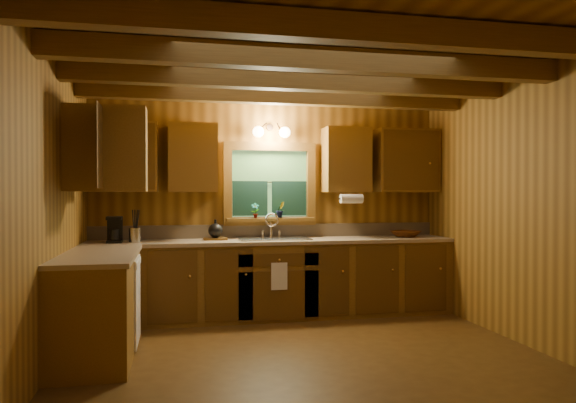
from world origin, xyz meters
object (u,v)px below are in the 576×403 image
(sink, at_px, (274,243))
(wicker_basket, at_px, (406,234))
(coffee_maker, at_px, (115,230))
(cutting_board, at_px, (215,239))

(sink, bearing_deg, wicker_basket, -1.00)
(coffee_maker, height_order, cutting_board, coffee_maker)
(coffee_maker, xyz_separation_m, wicker_basket, (3.39, 0.03, -0.10))
(coffee_maker, relative_size, wicker_basket, 0.87)
(cutting_board, xyz_separation_m, wicker_basket, (2.30, -0.09, 0.03))
(sink, xyz_separation_m, wicker_basket, (1.63, -0.03, 0.08))
(coffee_maker, bearing_deg, sink, -0.04)
(wicker_basket, bearing_deg, sink, 179.00)
(sink, relative_size, wicker_basket, 2.50)
(sink, distance_m, wicker_basket, 1.63)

